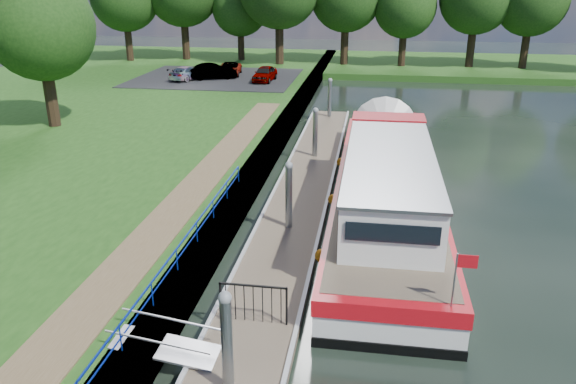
# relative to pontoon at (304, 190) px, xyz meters

# --- Properties ---
(bank_edge) EXTENTS (1.10, 90.00, 0.78)m
(bank_edge) POSITION_rel_pontoon_xyz_m (-2.55, 2.00, 0.20)
(bank_edge) COLOR #473D2D
(bank_edge) RESTS_ON ground
(far_bank) EXTENTS (60.00, 18.00, 0.60)m
(far_bank) POSITION_rel_pontoon_xyz_m (12.00, 39.00, 0.12)
(far_bank) COLOR #1D4614
(far_bank) RESTS_ON ground
(footpath) EXTENTS (1.60, 40.00, 0.05)m
(footpath) POSITION_rel_pontoon_xyz_m (-4.40, -5.00, 0.62)
(footpath) COLOR brown
(footpath) RESTS_ON riverbank
(carpark) EXTENTS (14.00, 12.00, 0.06)m
(carpark) POSITION_rel_pontoon_xyz_m (-11.00, 25.00, 0.62)
(carpark) COLOR black
(carpark) RESTS_ON riverbank
(blue_fence) EXTENTS (0.04, 18.04, 0.72)m
(blue_fence) POSITION_rel_pontoon_xyz_m (-2.75, -10.00, 1.13)
(blue_fence) COLOR #0C2DBF
(blue_fence) RESTS_ON riverbank
(pontoon) EXTENTS (2.50, 30.00, 0.56)m
(pontoon) POSITION_rel_pontoon_xyz_m (0.00, 0.00, 0.00)
(pontoon) COLOR brown
(pontoon) RESTS_ON ground
(mooring_piles) EXTENTS (0.30, 27.30, 3.55)m
(mooring_piles) POSITION_rel_pontoon_xyz_m (0.00, 0.00, 1.10)
(mooring_piles) COLOR gray
(mooring_piles) RESTS_ON ground
(gangway) EXTENTS (2.58, 1.00, 0.92)m
(gangway) POSITION_rel_pontoon_xyz_m (-1.85, -12.50, 0.44)
(gangway) COLOR #A5A8AD
(gangway) RESTS_ON ground
(gate_panel) EXTENTS (1.85, 0.05, 1.15)m
(gate_panel) POSITION_rel_pontoon_xyz_m (-0.00, -10.80, 0.97)
(gate_panel) COLOR black
(gate_panel) RESTS_ON ground
(barge) EXTENTS (4.36, 21.15, 4.78)m
(barge) POSITION_rel_pontoon_xyz_m (3.60, -0.73, 0.90)
(barge) COLOR black
(barge) RESTS_ON ground
(bank_tree_a) EXTENTS (6.12, 6.12, 9.72)m
(bank_tree_a) POSITION_rel_pontoon_xyz_m (-15.99, 7.08, 6.84)
(bank_tree_a) COLOR #332316
(bank_tree_a) RESTS_ON riverbank
(car_a) EXTENTS (1.77, 3.85, 1.28)m
(car_a) POSITION_rel_pontoon_xyz_m (-6.36, 23.69, 1.29)
(car_a) COLOR #999999
(car_a) RESTS_ON carpark
(car_b) EXTENTS (4.28, 2.92, 1.33)m
(car_b) POSITION_rel_pontoon_xyz_m (-11.01, 24.12, 1.32)
(car_b) COLOR #999999
(car_b) RESTS_ON carpark
(car_c) EXTENTS (2.67, 4.23, 1.14)m
(car_c) POSITION_rel_pontoon_xyz_m (-13.12, 23.48, 1.22)
(car_c) COLOR #999999
(car_c) RESTS_ON carpark
(car_d) EXTENTS (2.43, 4.33, 1.14)m
(car_d) POSITION_rel_pontoon_xyz_m (-10.08, 26.22, 1.22)
(car_d) COLOR #999999
(car_d) RESTS_ON carpark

